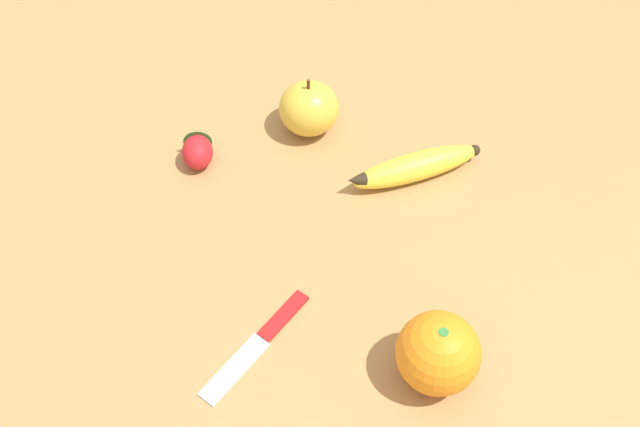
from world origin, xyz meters
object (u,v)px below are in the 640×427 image
paring_knife (260,340)px  orange (438,353)px  strawberry (198,150)px  banana (414,167)px  apple (309,108)px

paring_knife → orange: bearing=-153.4°
orange → paring_knife: 0.19m
strawberry → banana: bearing=-100.8°
strawberry → paring_knife: 0.27m
banana → apple: 0.16m
paring_knife → banana: bearing=-89.9°
strawberry → apple: 0.15m
orange → apple: bearing=3.0°
banana → paring_knife: size_ratio=1.29×
orange → strawberry: size_ratio=1.43×
banana → orange: size_ratio=2.14×
banana → orange: 0.27m
banana → strawberry: bearing=-25.7°
banana → apple: size_ratio=2.21×
strawberry → apple: (0.01, -0.15, 0.02)m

